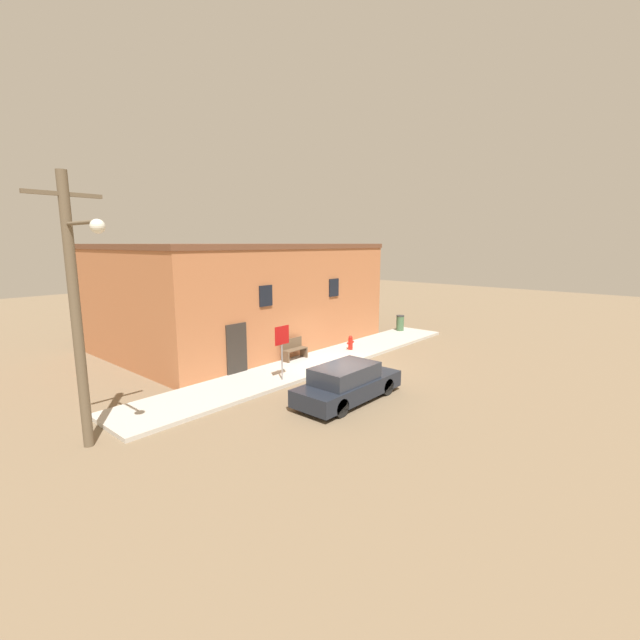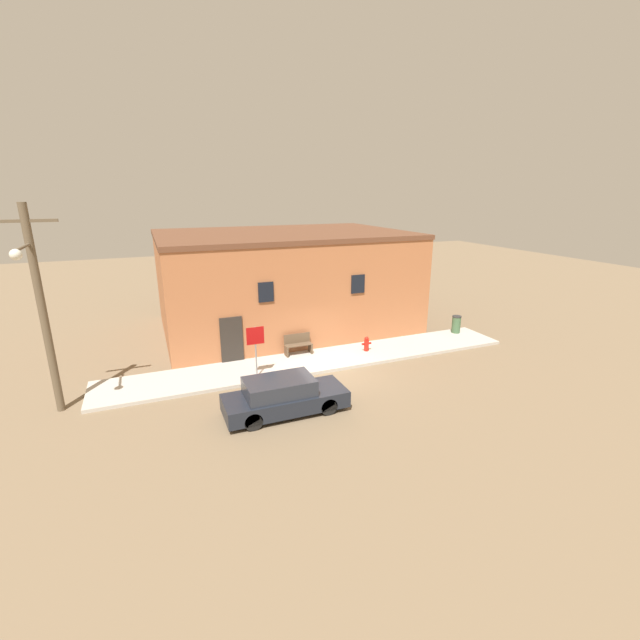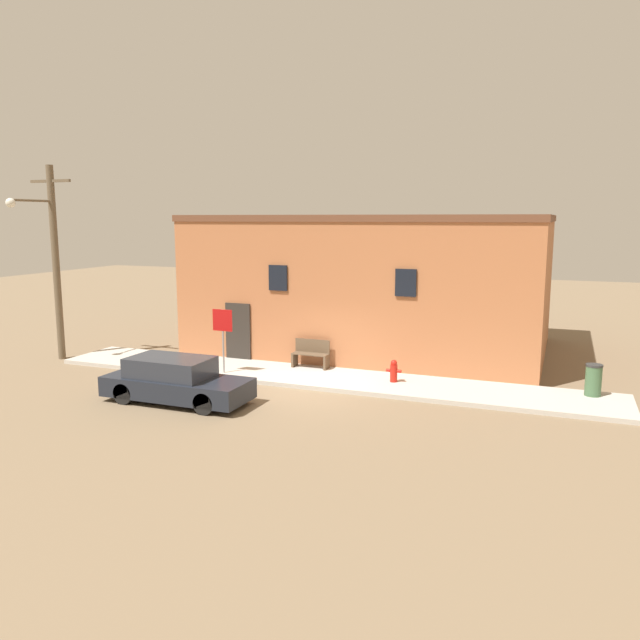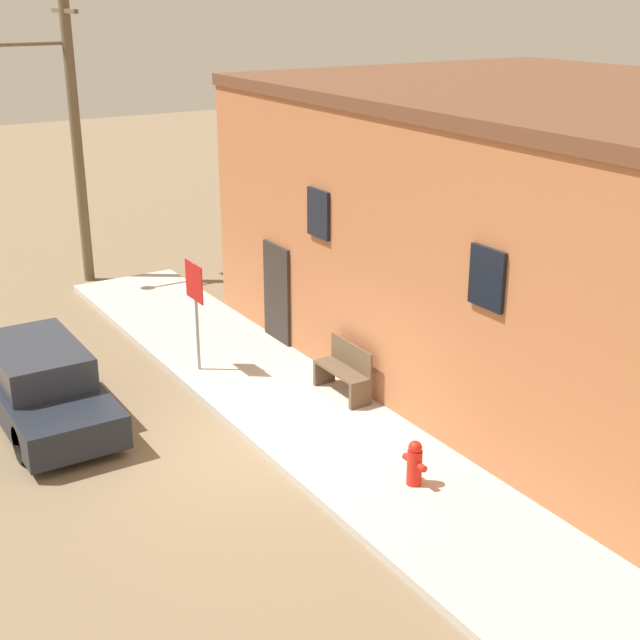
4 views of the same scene
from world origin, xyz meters
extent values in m
plane|color=#7A664C|center=(0.00, 0.00, 0.00)|extent=(80.00, 80.00, 0.00)
cube|color=#BCB7AD|center=(0.00, 1.30, 0.07)|extent=(18.97, 2.60, 0.14)
cube|color=#B26B42|center=(0.30, 7.18, 2.57)|extent=(13.14, 9.17, 5.14)
cube|color=brown|center=(0.30, 7.18, 5.26)|extent=(13.24, 9.27, 0.24)
cube|color=black|center=(-2.00, 2.57, 3.19)|extent=(0.70, 0.08, 0.90)
cube|color=black|center=(2.60, 2.57, 3.19)|extent=(0.70, 0.08, 0.90)
cube|color=#2D2823|center=(-3.64, 2.57, 1.10)|extent=(1.00, 0.08, 2.20)
cylinder|color=red|center=(2.55, 1.42, 0.42)|extent=(0.23, 0.23, 0.55)
sphere|color=red|center=(2.55, 1.42, 0.75)|extent=(0.21, 0.21, 0.21)
cylinder|color=red|center=(2.37, 1.42, 0.50)|extent=(0.13, 0.10, 0.10)
cylinder|color=red|center=(2.73, 1.42, 0.50)|extent=(0.13, 0.10, 0.10)
cylinder|color=gray|center=(-3.06, 0.49, 1.22)|extent=(0.06, 0.06, 2.15)
cube|color=red|center=(-3.06, 0.47, 1.93)|extent=(0.72, 0.02, 0.72)
cube|color=brown|center=(-1.22, 2.21, 0.37)|extent=(0.08, 0.44, 0.46)
cube|color=brown|center=(-0.03, 2.21, 0.37)|extent=(0.08, 0.44, 0.46)
cube|color=brown|center=(-0.63, 2.21, 0.63)|extent=(1.28, 0.44, 0.04)
cube|color=brown|center=(-0.63, 2.41, 0.88)|extent=(1.28, 0.04, 0.46)
cylinder|color=#426642|center=(8.37, 2.04, 0.58)|extent=(0.46, 0.46, 0.88)
cylinder|color=#2D2D2D|center=(8.37, 2.04, 1.05)|extent=(0.48, 0.48, 0.06)
cylinder|color=brown|center=(-10.18, 0.63, 3.59)|extent=(0.26, 0.26, 7.17)
cylinder|color=brown|center=(-10.18, -0.28, 5.88)|extent=(0.09, 1.83, 0.09)
sphere|color=silver|center=(-10.18, -1.20, 5.78)|extent=(0.32, 0.32, 0.32)
cube|color=brown|center=(-10.18, 0.63, 6.60)|extent=(1.80, 0.10, 0.10)
cylinder|color=black|center=(-1.48, -1.86, 0.31)|extent=(0.61, 0.20, 0.61)
cylinder|color=black|center=(-1.48, -3.29, 0.31)|extent=(0.61, 0.20, 0.61)
cylinder|color=black|center=(-4.15, -1.86, 0.31)|extent=(0.61, 0.20, 0.61)
cylinder|color=black|center=(-4.15, -3.29, 0.31)|extent=(0.61, 0.20, 0.61)
cube|color=#1E232D|center=(-2.81, -2.57, 0.46)|extent=(4.31, 1.63, 0.57)
cube|color=#282D38|center=(-3.03, -2.57, 1.03)|extent=(2.37, 1.43, 0.57)
camera|label=1|loc=(-14.16, -11.21, 5.41)|focal=24.00mm
camera|label=2|loc=(-6.84, -15.55, 7.47)|focal=24.00mm
camera|label=3|loc=(7.41, -17.28, 5.27)|focal=35.00mm
camera|label=4|loc=(11.67, -5.89, 7.08)|focal=50.00mm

